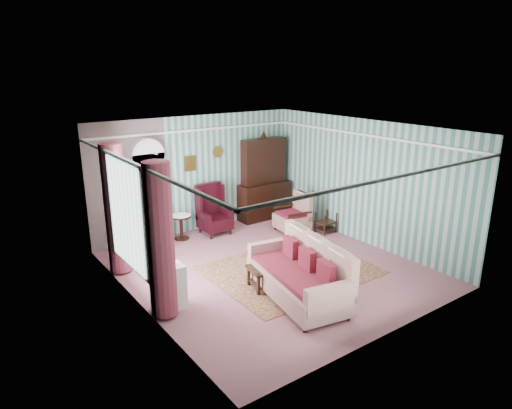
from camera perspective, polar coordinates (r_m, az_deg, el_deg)
floor at (r=9.58m, az=1.67°, el=-8.02°), size 6.00×6.00×0.00m
room_shell at (r=8.71m, az=-2.16°, el=3.41°), size 5.53×6.02×2.91m
bookcase at (r=10.90m, az=-13.13°, el=0.94°), size 0.80×0.28×2.24m
dresser_hutch at (r=12.34m, az=1.10°, el=3.54°), size 1.50×0.56×2.36m
wingback_left at (r=10.61m, az=-13.37°, el=-2.32°), size 0.76×0.80×1.25m
wingback_right at (r=11.34m, az=-5.21°, el=-0.66°), size 0.76×0.80×1.25m
seated_woman at (r=10.62m, az=-13.36°, el=-2.50°), size 0.44×0.40×1.18m
round_side_table at (r=11.19m, az=-9.31°, el=-2.83°), size 0.50×0.50×0.60m
nest_table at (r=11.62m, az=8.71°, el=-2.19°), size 0.45×0.38×0.54m
plant_stand at (r=8.07m, az=-10.89°, el=-10.25°), size 0.55×0.35×0.80m
rug at (r=9.54m, az=4.22°, el=-8.15°), size 3.20×2.60×0.01m
sofa at (r=8.25m, az=5.17°, el=-8.64°), size 1.41×2.40×0.98m
floral_armchair at (r=11.53m, az=4.55°, el=-1.10°), size 0.97×0.93×0.96m
coffee_table at (r=8.80m, az=2.08°, el=-8.90°), size 1.00×0.70×0.42m
potted_plant_a at (r=7.73m, az=-11.32°, el=-6.68°), size 0.42×0.39×0.39m
potted_plant_b at (r=7.96m, az=-11.12°, el=-5.77°), size 0.29×0.27×0.43m
potted_plant_c at (r=7.78m, az=-11.79°, el=-6.38°), size 0.24×0.24×0.42m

